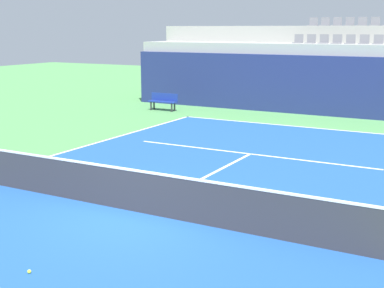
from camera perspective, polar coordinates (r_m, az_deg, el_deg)
name	(u,v)px	position (r m, az deg, el deg)	size (l,w,h in m)	color
ground_plane	(138,212)	(11.98, -5.81, -7.27)	(80.00, 80.00, 0.00)	#4C8C4C
court_surface	(138,212)	(11.98, -5.81, -7.24)	(11.00, 24.00, 0.01)	#1E4C99
baseline_far	(303,127)	(22.53, 11.69, 1.79)	(11.00, 0.10, 0.00)	white
service_line_far	(250,154)	(17.40, 6.22, -1.06)	(8.26, 0.10, 0.00)	white
centre_service_line	(205,177)	(14.59, 1.34, -3.58)	(0.10, 6.40, 0.00)	white
back_wall	(326,86)	(25.61, 14.13, 6.00)	(20.43, 0.30, 2.76)	navy
stands_tier_lower	(334,78)	(26.89, 14.90, 6.79)	(20.43, 2.40, 3.27)	#9E9E99
stands_tier_upper	(346,66)	(29.18, 16.12, 7.95)	(20.43, 2.40, 4.12)	#9E9E99
seating_row_lower	(337,41)	(26.88, 15.16, 10.54)	(4.24, 0.44, 0.44)	slate
seating_row_upper	(349,23)	(29.21, 16.42, 12.23)	(4.24, 0.44, 0.44)	slate
tennis_net	(137,190)	(11.82, -5.86, -4.94)	(11.08, 0.08, 1.07)	black
player_bench	(163,100)	(26.59, -3.07, 4.67)	(1.50, 0.40, 0.85)	navy
tennis_ball_0	(29,272)	(9.49, -16.94, -12.86)	(0.07, 0.07, 0.07)	#CCE033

